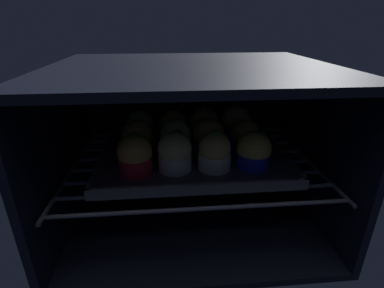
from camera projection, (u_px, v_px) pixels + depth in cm
name	position (u px, v px, depth cm)	size (l,w,h in cm)	color
oven_cavity	(191.00, 140.00, 70.25)	(59.00, 47.00, 37.00)	black
oven_rack	(192.00, 160.00, 67.71)	(54.80, 42.00, 0.80)	#444756
baking_tray	(192.00, 154.00, 68.38)	(41.64, 33.28, 2.20)	#4C4C51
muffin_row0_col0	(135.00, 155.00, 57.79)	(7.03, 7.03, 8.55)	red
muffin_row0_col1	(175.00, 152.00, 58.89)	(6.98, 6.98, 8.39)	silver
muffin_row0_col2	(215.00, 152.00, 59.42)	(6.83, 6.83, 8.56)	silver
muffin_row0_col3	(254.00, 151.00, 60.06)	(7.17, 7.17, 8.07)	#1928B7
muffin_row1_col0	(138.00, 138.00, 65.81)	(6.93, 6.93, 8.22)	#1928B7
muffin_row1_col1	(175.00, 138.00, 66.46)	(7.26, 7.26, 8.11)	#1928B7
muffin_row1_col2	(209.00, 137.00, 67.14)	(7.35, 7.35, 8.16)	#0C8C84
muffin_row1_col3	(245.00, 137.00, 68.27)	(6.83, 6.83, 7.37)	#1928B7
muffin_row2_col0	(140.00, 127.00, 73.26)	(6.83, 6.83, 8.08)	#0C8C84
muffin_row2_col1	(173.00, 127.00, 74.00)	(6.83, 6.83, 7.93)	#1928B7
muffin_row2_col2	(204.00, 125.00, 74.19)	(7.45, 7.45, 8.43)	#1928B7
muffin_row2_col3	(236.00, 123.00, 75.66)	(7.32, 7.32, 8.43)	#1928B7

